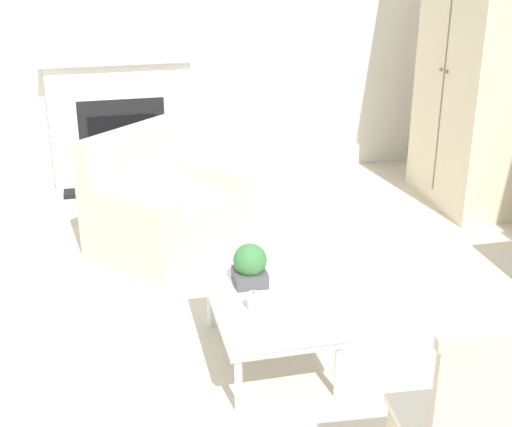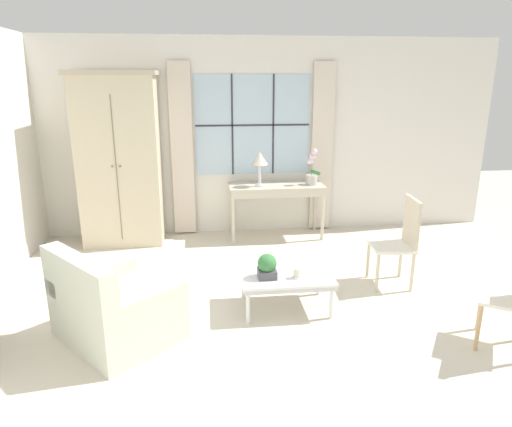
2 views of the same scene
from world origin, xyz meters
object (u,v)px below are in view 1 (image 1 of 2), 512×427
fireplace (120,109)px  potted_plant_small (250,265)px  armoire (477,65)px  side_chair_wooden (471,420)px  pillar_candle (254,303)px  coffee_table (270,306)px  armchair_upholstered (165,211)px

fireplace → potted_plant_small: bearing=10.9°
fireplace → armoire: 3.02m
fireplace → armoire: bearing=69.1°
side_chair_wooden → pillar_candle: bearing=-157.3°
pillar_candle → potted_plant_small: bearing=171.0°
fireplace → pillar_candle: (3.07, 0.49, -0.28)m
coffee_table → potted_plant_small: (-0.20, -0.06, 0.16)m
armoire → side_chair_wooden: (3.26, -1.77, -0.61)m
fireplace → coffee_table: size_ratio=2.40×
side_chair_wooden → pillar_candle: (-1.26, -0.53, -0.14)m
potted_plant_small → fireplace: bearing=-169.1°
armchair_upholstered → side_chair_wooden: size_ratio=1.28×
armoire → side_chair_wooden: armoire is taller
armchair_upholstered → coffee_table: size_ratio=1.42×
fireplace → armoire: (1.06, 2.79, 0.47)m
coffee_table → potted_plant_small: potted_plant_small is taller
armchair_upholstered → potted_plant_small: (1.40, 0.32, 0.21)m
armoire → coffee_table: size_ratio=2.58×
fireplace → side_chair_wooden: bearing=13.2°
armoire → armchair_upholstered: bearing=-82.9°
armchair_upholstered → side_chair_wooden: side_chair_wooden is taller
armoire → side_chair_wooden: bearing=-28.5°
potted_plant_small → pillar_candle: 0.30m
coffee_table → pillar_candle: 0.17m
side_chair_wooden → coffee_table: (-1.35, -0.42, -0.23)m
armoire → pillar_candle: armoire is taller
armoire → coffee_table: armoire is taller
fireplace → coffee_table: fireplace is taller
armchair_upholstered → pillar_candle: bearing=9.4°
side_chair_wooden → coffee_table: side_chair_wooden is taller
fireplace → armchair_upholstered: 1.46m
fireplace → coffee_table: bearing=11.4°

